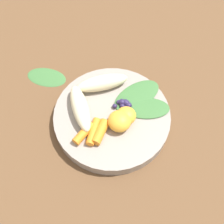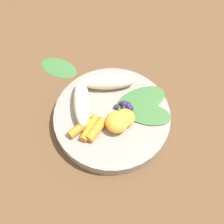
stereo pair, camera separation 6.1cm
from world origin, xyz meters
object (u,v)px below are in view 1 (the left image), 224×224
orange_segment_near (126,116)px  bowl (112,118)px  banana_peeled_right (102,83)px  kale_leaf_stray (46,77)px  banana_peeled_left (80,108)px

orange_segment_near → bowl: bearing=-72.0°
bowl → banana_peeled_right: bearing=-123.0°
banana_peeled_right → kale_leaf_stray: 0.15m
banana_peeled_right → kale_leaf_stray: bearing=-34.4°
bowl → banana_peeled_left: (0.04, -0.05, 0.03)m
bowl → orange_segment_near: orange_segment_near is taller
banana_peeled_left → kale_leaf_stray: banana_peeled_left is taller
bowl → kale_leaf_stray: bearing=-87.4°
orange_segment_near → kale_leaf_stray: bearing=-85.3°
banana_peeled_left → kale_leaf_stray: size_ratio=1.19×
bowl → kale_leaf_stray: (0.01, -0.19, -0.01)m
kale_leaf_stray → banana_peeled_left: bearing=143.5°
kale_leaf_stray → banana_peeled_right: bearing=174.8°
kale_leaf_stray → orange_segment_near: bearing=159.7°
bowl → orange_segment_near: size_ratio=6.05×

